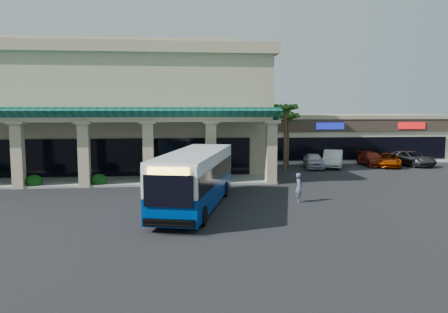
{
  "coord_description": "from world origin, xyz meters",
  "views": [
    {
      "loc": [
        -0.9,
        -26.42,
        5.51
      ],
      "look_at": [
        2.36,
        4.07,
        2.2
      ],
      "focal_mm": 35.0,
      "sensor_mm": 36.0,
      "label": 1
    }
  ],
  "objects": [
    {
      "name": "palm_0",
      "position": [
        8.5,
        11.0,
        3.3
      ],
      "size": [
        2.4,
        2.4,
        6.6
      ],
      "primitive_type": null,
      "color": "#224A13",
      "rests_on": "ground"
    },
    {
      "name": "car_silver",
      "position": [
        11.81,
        13.14,
        0.72
      ],
      "size": [
        2.38,
        4.44,
        1.44
      ],
      "primitive_type": "imported",
      "rotation": [
        0.0,
        0.0,
        -0.17
      ],
      "color": "#B2B0C2",
      "rests_on": "ground"
    },
    {
      "name": "car_white",
      "position": [
        13.9,
        13.74,
        0.82
      ],
      "size": [
        3.49,
        5.27,
        1.64
      ],
      "primitive_type": "imported",
      "rotation": [
        0.0,
        0.0,
        -0.39
      ],
      "color": "silver",
      "rests_on": "ground"
    },
    {
      "name": "palm_1",
      "position": [
        9.5,
        14.0,
        2.9
      ],
      "size": [
        2.4,
        2.4,
        5.8
      ],
      "primitive_type": null,
      "color": "#224A13",
      "rests_on": "ground"
    },
    {
      "name": "main_building",
      "position": [
        -8.0,
        16.0,
        5.67
      ],
      "size": [
        30.8,
        14.8,
        11.35
      ],
      "primitive_type": null,
      "color": "tan",
      "rests_on": "ground"
    },
    {
      "name": "arcade",
      "position": [
        -8.0,
        6.8,
        2.85
      ],
      "size": [
        30.0,
        6.2,
        5.7
      ],
      "primitive_type": null,
      "color": "#0E5647",
      "rests_on": "ground"
    },
    {
      "name": "broadleaf_tree",
      "position": [
        7.5,
        19.0,
        2.41
      ],
      "size": [
        2.6,
        2.6,
        4.81
      ],
      "primitive_type": null,
      "color": "#0C360C",
      "rests_on": "ground"
    },
    {
      "name": "ground",
      "position": [
        0.0,
        0.0,
        0.0
      ],
      "size": [
        110.0,
        110.0,
        0.0
      ],
      "primitive_type": "plane",
      "color": "black"
    },
    {
      "name": "car_extra",
      "position": [
        21.96,
        14.09,
        0.72
      ],
      "size": [
        3.73,
        5.62,
        1.43
      ],
      "primitive_type": "imported",
      "rotation": [
        0.0,
        0.0,
        0.29
      ],
      "color": "#2B2D31",
      "rests_on": "ground"
    },
    {
      "name": "car_red",
      "position": [
        18.12,
        14.46,
        0.67
      ],
      "size": [
        2.02,
        4.65,
        1.33
      ],
      "primitive_type": "imported",
      "rotation": [
        0.0,
        0.0,
        -0.03
      ],
      "color": "maroon",
      "rests_on": "ground"
    },
    {
      "name": "pedestrian",
      "position": [
        6.27,
        -1.39,
        0.88
      ],
      "size": [
        0.48,
        0.68,
        1.75
      ],
      "primitive_type": "imported",
      "rotation": [
        0.0,
        0.0,
        1.47
      ],
      "color": "#4C4F71",
      "rests_on": "ground"
    },
    {
      "name": "transit_bus",
      "position": [
        0.06,
        -2.26,
        1.59
      ],
      "size": [
        5.47,
        11.66,
        3.17
      ],
      "primitive_type": null,
      "rotation": [
        0.0,
        0.0,
        -0.26
      ],
      "color": "navy",
      "rests_on": "ground"
    },
    {
      "name": "car_gray",
      "position": [
        19.34,
        13.5,
        0.66
      ],
      "size": [
        3.92,
        5.23,
        1.32
      ],
      "primitive_type": "imported",
      "rotation": [
        0.0,
        0.0,
        -0.42
      ],
      "color": "#9D3100",
      "rests_on": "ground"
    },
    {
      "name": "strip_mall",
      "position": [
        18.0,
        24.0,
        2.45
      ],
      "size": [
        22.5,
        12.5,
        4.9
      ],
      "primitive_type": null,
      "color": "beige",
      "rests_on": "ground"
    }
  ]
}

